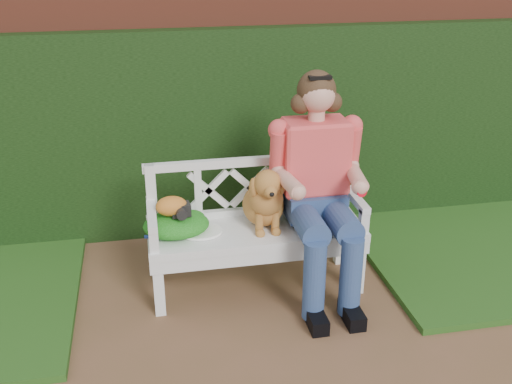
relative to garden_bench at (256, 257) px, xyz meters
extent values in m
plane|color=brown|center=(-0.17, -0.69, -0.24)|extent=(60.00, 60.00, 0.00)
cube|color=brown|center=(-0.17, 1.21, 0.86)|extent=(10.00, 0.30, 2.20)
cube|color=#1E3C15|center=(-0.17, 0.99, 0.61)|extent=(10.00, 0.18, 1.70)
cube|color=black|center=(-0.52, -0.02, 0.44)|extent=(0.14, 0.11, 0.08)
ellipsoid|color=#BD6B22|center=(-0.58, -0.01, 0.46)|extent=(0.25, 0.21, 0.13)
camera|label=1|loc=(-0.72, -3.66, 2.15)|focal=42.00mm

